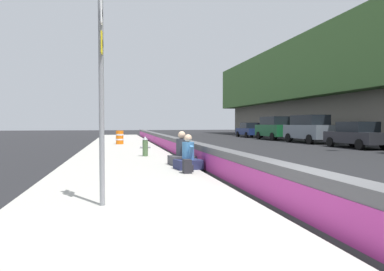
% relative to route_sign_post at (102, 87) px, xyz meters
% --- Properties ---
extents(ground_plane, '(160.00, 160.00, 0.00)m').
position_rel_route_sign_post_xyz_m(ground_plane, '(-1.43, -3.19, -2.21)').
color(ground_plane, '#232326').
rests_on(ground_plane, ground).
extents(sidewalk_strip, '(80.00, 4.40, 0.14)m').
position_rel_route_sign_post_xyz_m(sidewalk_strip, '(-1.43, -0.54, -2.14)').
color(sidewalk_strip, '#B5B2A8').
rests_on(sidewalk_strip, ground_plane).
extents(jersey_barrier, '(76.00, 0.45, 0.85)m').
position_rel_route_sign_post_xyz_m(jersey_barrier, '(-1.43, -3.19, -1.79)').
color(jersey_barrier, '#545456').
rests_on(jersey_barrier, ground_plane).
extents(route_sign_post, '(0.44, 0.09, 3.60)m').
position_rel_route_sign_post_xyz_m(route_sign_post, '(0.00, 0.00, 0.00)').
color(route_sign_post, gray).
rests_on(route_sign_post, sidewalk_strip).
extents(fire_hydrant, '(0.26, 0.46, 0.88)m').
position_rel_route_sign_post_xyz_m(fire_hydrant, '(8.77, -1.45, -1.62)').
color(fire_hydrant, '#47663D').
rests_on(fire_hydrant, sidewalk_strip).
extents(seated_person_foreground, '(0.80, 0.89, 1.10)m').
position_rel_route_sign_post_xyz_m(seated_person_foreground, '(4.29, -2.44, -1.73)').
color(seated_person_foreground, '#23284C').
rests_on(seated_person_foreground, sidewalk_strip).
extents(seated_person_middle, '(0.83, 0.93, 1.17)m').
position_rel_route_sign_post_xyz_m(seated_person_middle, '(5.43, -2.46, -1.70)').
color(seated_person_middle, '#424247').
rests_on(seated_person_middle, sidewalk_strip).
extents(backpack, '(0.32, 0.28, 0.40)m').
position_rel_route_sign_post_xyz_m(backpack, '(3.42, -2.24, -1.88)').
color(backpack, '#232328').
rests_on(backpack, sidewalk_strip).
extents(construction_barrel, '(0.54, 0.54, 0.95)m').
position_rel_route_sign_post_xyz_m(construction_barrel, '(17.90, -0.41, -1.59)').
color(construction_barrel, orange).
rests_on(construction_barrel, sidewalk_strip).
extents(parked_car_third, '(4.53, 2.01, 1.71)m').
position_rel_route_sign_post_xyz_m(parked_car_third, '(12.63, -15.33, -1.35)').
color(parked_car_third, '#28282D').
rests_on(parked_car_third, ground_plane).
extents(parked_car_fourth, '(4.85, 2.17, 2.28)m').
position_rel_route_sign_post_xyz_m(parked_car_fourth, '(18.39, -15.51, -1.03)').
color(parked_car_fourth, slate).
rests_on(parked_car_fourth, ground_plane).
extents(parked_car_midline, '(4.82, 2.10, 2.28)m').
position_rel_route_sign_post_xyz_m(parked_car_midline, '(24.03, -15.26, -1.03)').
color(parked_car_midline, '#145128').
rests_on(parked_car_midline, ground_plane).
extents(parked_car_far, '(4.54, 2.03, 1.71)m').
position_rel_route_sign_post_xyz_m(parked_car_far, '(30.37, -15.27, -1.35)').
color(parked_car_far, navy).
rests_on(parked_car_far, ground_plane).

